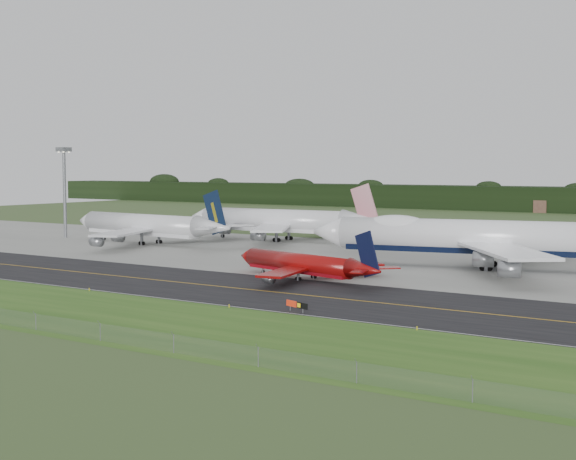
{
  "coord_description": "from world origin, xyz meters",
  "views": [
    {
      "loc": [
        79.05,
        -117.47,
        21.52
      ],
      "look_at": [
        -11.74,
        22.0,
        8.43
      ],
      "focal_mm": 50.0,
      "sensor_mm": 36.0,
      "label": 1
    }
  ],
  "objects_px": {
    "jet_ba_747": "(481,237)",
    "jet_star_tail": "(282,221)",
    "taxiway_sign": "(297,305)",
    "jet_red_737": "(306,265)",
    "floodlight_mast": "(64,176)",
    "jet_navy_gold": "(150,226)"
  },
  "relations": [
    {
      "from": "jet_ba_747",
      "to": "jet_red_737",
      "type": "bearing_deg",
      "value": -123.17
    },
    {
      "from": "taxiway_sign",
      "to": "jet_ba_747",
      "type": "bearing_deg",
      "value": 85.4
    },
    {
      "from": "jet_ba_747",
      "to": "taxiway_sign",
      "type": "relative_size",
      "value": 16.79
    },
    {
      "from": "jet_red_737",
      "to": "taxiway_sign",
      "type": "relative_size",
      "value": 8.28
    },
    {
      "from": "jet_star_tail",
      "to": "floodlight_mast",
      "type": "distance_m",
      "value": 68.6
    },
    {
      "from": "jet_ba_747",
      "to": "taxiway_sign",
      "type": "distance_m",
      "value": 65.21
    },
    {
      "from": "jet_ba_747",
      "to": "jet_star_tail",
      "type": "relative_size",
      "value": 1.19
    },
    {
      "from": "jet_star_tail",
      "to": "floodlight_mast",
      "type": "relative_size",
      "value": 2.35
    },
    {
      "from": "jet_red_737",
      "to": "floodlight_mast",
      "type": "distance_m",
      "value": 117.31
    },
    {
      "from": "jet_red_737",
      "to": "jet_star_tail",
      "type": "height_order",
      "value": "jet_star_tail"
    },
    {
      "from": "jet_star_tail",
      "to": "taxiway_sign",
      "type": "distance_m",
      "value": 115.48
    },
    {
      "from": "jet_navy_gold",
      "to": "floodlight_mast",
      "type": "distance_m",
      "value": 39.03
    },
    {
      "from": "jet_red_737",
      "to": "floodlight_mast",
      "type": "bearing_deg",
      "value": 161.06
    },
    {
      "from": "jet_ba_747",
      "to": "jet_red_737",
      "type": "height_order",
      "value": "jet_ba_747"
    },
    {
      "from": "jet_ba_747",
      "to": "floodlight_mast",
      "type": "xyz_separation_m",
      "value": [
        -132.39,
        3.34,
        12.32
      ]
    },
    {
      "from": "jet_ba_747",
      "to": "jet_navy_gold",
      "type": "relative_size",
      "value": 1.27
    },
    {
      "from": "jet_red_737",
      "to": "jet_star_tail",
      "type": "relative_size",
      "value": 0.59
    },
    {
      "from": "jet_ba_747",
      "to": "jet_star_tail",
      "type": "xyz_separation_m",
      "value": [
        -70.7,
        30.25,
        -0.94
      ]
    },
    {
      "from": "taxiway_sign",
      "to": "jet_star_tail",
      "type": "bearing_deg",
      "value": 124.57
    },
    {
      "from": "floodlight_mast",
      "to": "taxiway_sign",
      "type": "xyz_separation_m",
      "value": [
        127.17,
        -68.11,
        -17.83
      ]
    },
    {
      "from": "floodlight_mast",
      "to": "jet_navy_gold",
      "type": "bearing_deg",
      "value": -2.8
    },
    {
      "from": "jet_red_737",
      "to": "jet_ba_747",
      "type": "bearing_deg",
      "value": 56.83
    }
  ]
}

